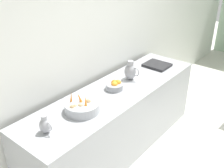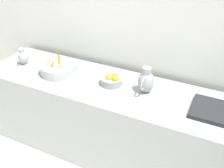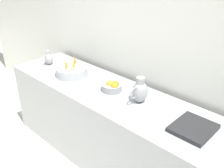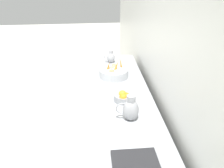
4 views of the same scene
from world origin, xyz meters
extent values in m
cube|color=silver|center=(-1.95, 0.22, 1.50)|extent=(0.10, 7.80, 3.00)
cube|color=#9EA0A5|center=(-1.49, -0.28, 0.44)|extent=(0.71, 2.65, 0.88)
cylinder|color=#ADAFB5|center=(-1.47, -0.87, 0.93)|extent=(0.37, 0.37, 0.10)
torus|color=#ADAFB5|center=(-1.47, -0.87, 0.89)|extent=(0.21, 0.21, 0.01)
cone|color=orange|center=(-1.51, -0.87, 1.02)|extent=(0.09, 0.06, 0.14)
cone|color=orange|center=(-1.41, -0.88, 1.02)|extent=(0.07, 0.07, 0.13)
cone|color=orange|center=(-1.57, -0.93, 1.03)|extent=(0.06, 0.05, 0.15)
ellipsoid|color=tan|center=(-1.45, -0.92, 0.98)|extent=(0.06, 0.05, 0.05)
ellipsoid|color=tan|center=(-1.49, -0.96, 0.98)|extent=(0.05, 0.04, 0.04)
ellipsoid|color=#9E7F56|center=(-1.49, -1.00, 0.98)|extent=(0.06, 0.05, 0.04)
ellipsoid|color=#9E7F56|center=(-1.44, -0.81, 0.98)|extent=(0.06, 0.05, 0.05)
cylinder|color=gray|center=(-1.52, -0.28, 0.92)|extent=(0.21, 0.21, 0.07)
sphere|color=orange|center=(-1.51, -0.30, 0.95)|extent=(0.08, 0.08, 0.08)
sphere|color=orange|center=(-1.51, -0.23, 0.95)|extent=(0.08, 0.08, 0.08)
sphere|color=orange|center=(-1.55, -0.26, 0.95)|extent=(0.07, 0.07, 0.07)
ellipsoid|color=#939399|center=(-1.54, 0.06, 0.99)|extent=(0.15, 0.15, 0.21)
cylinder|color=#939399|center=(-1.54, 0.06, 1.11)|extent=(0.08, 0.08, 0.06)
torus|color=#939399|center=(-1.46, 0.06, 1.01)|extent=(0.11, 0.01, 0.11)
ellipsoid|color=#A3A3A8|center=(-1.48, -1.34, 0.96)|extent=(0.11, 0.11, 0.15)
cylinder|color=#A3A3A8|center=(-1.48, -1.34, 1.04)|extent=(0.06, 0.06, 0.04)
torus|color=#A3A3A8|center=(-1.42, -1.34, 0.97)|extent=(0.08, 0.01, 0.08)
cube|color=#232326|center=(-1.48, 0.65, 0.90)|extent=(0.34, 0.30, 0.04)
camera|label=1|loc=(0.27, -2.51, 2.42)|focal=43.21mm
camera|label=2|loc=(0.47, 0.68, 2.27)|focal=42.91mm
camera|label=3|loc=(0.20, 1.36, 2.15)|focal=42.12mm
camera|label=4|loc=(-1.19, 1.96, 2.24)|focal=40.13mm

